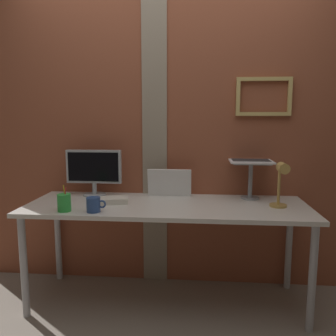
{
  "coord_description": "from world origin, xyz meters",
  "views": [
    {
      "loc": [
        0.23,
        -2.38,
        1.37
      ],
      "look_at": [
        0.01,
        0.14,
        1.0
      ],
      "focal_mm": 36.83,
      "sensor_mm": 36.0,
      "label": 1
    }
  ],
  "objects": [
    {
      "name": "whiteboard_panel",
      "position": [
        0.01,
        0.29,
        0.86
      ],
      "size": [
        0.34,
        0.06,
        0.22
      ],
      "primitive_type": "cube",
      "rotation": [
        0.2,
        0.0,
        0.0
      ],
      "color": "white",
      "rests_on": "desk"
    },
    {
      "name": "desk_lamp",
      "position": [
        0.8,
        -0.02,
        0.95
      ],
      "size": [
        0.12,
        0.2,
        0.32
      ],
      "color": "tan",
      "rests_on": "desk"
    },
    {
      "name": "desk",
      "position": [
        0.01,
        0.04,
        0.68
      ],
      "size": [
        2.03,
        0.7,
        0.75
      ],
      "color": "silver",
      "rests_on": "ground_plane"
    },
    {
      "name": "monitor",
      "position": [
        -0.59,
        0.26,
        0.96
      ],
      "size": [
        0.44,
        0.18,
        0.37
      ],
      "color": "#ADB2B7",
      "rests_on": "desk"
    },
    {
      "name": "pen_cup",
      "position": [
        -0.66,
        -0.21,
        0.81
      ],
      "size": [
        0.09,
        0.09,
        0.17
      ],
      "color": "green",
      "rests_on": "desk"
    },
    {
      "name": "brick_wall_back",
      "position": [
        0.0,
        0.44,
        1.18
      ],
      "size": [
        3.32,
        0.15,
        2.36
      ],
      "color": "brown",
      "rests_on": "ground_plane"
    },
    {
      "name": "laptop",
      "position": [
        0.63,
        0.33,
        1.1
      ],
      "size": [
        0.32,
        0.3,
        0.24
      ],
      "color": "white",
      "rests_on": "laptop_stand"
    },
    {
      "name": "laptop_stand",
      "position": [
        0.63,
        0.26,
        0.94
      ],
      "size": [
        0.28,
        0.22,
        0.28
      ],
      "color": "gray",
      "rests_on": "desk"
    },
    {
      "name": "paper_clutter_stack",
      "position": [
        -0.38,
        0.04,
        0.77
      ],
      "size": [
        0.23,
        0.19,
        0.04
      ],
      "primitive_type": "cube",
      "rotation": [
        0.0,
        0.0,
        0.26
      ],
      "color": "silver",
      "rests_on": "desk"
    },
    {
      "name": "coffee_mug",
      "position": [
        -0.45,
        -0.21,
        0.8
      ],
      "size": [
        0.13,
        0.09,
        0.1
      ],
      "color": "#2D4C8C",
      "rests_on": "desk"
    },
    {
      "name": "ground_plane",
      "position": [
        0.0,
        0.0,
        0.0
      ],
      "size": [
        6.0,
        6.0,
        0.0
      ],
      "primitive_type": "plane",
      "color": "gray"
    }
  ]
}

